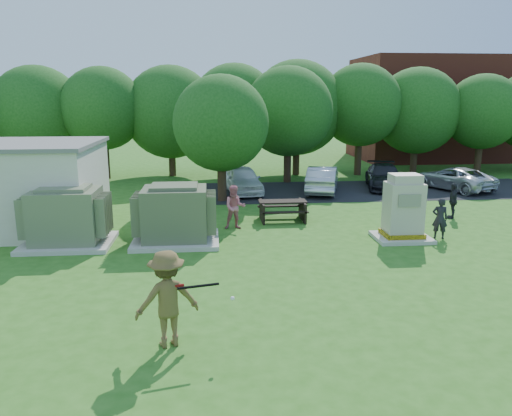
{
  "coord_description": "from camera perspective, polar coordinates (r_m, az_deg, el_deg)",
  "views": [
    {
      "loc": [
        -1.5,
        -12.65,
        5.1
      ],
      "look_at": [
        0.0,
        4.0,
        1.3
      ],
      "focal_mm": 35.0,
      "sensor_mm": 36.0,
      "label": 1
    }
  ],
  "objects": [
    {
      "name": "picnic_table",
      "position": [
        20.65,
        3.04,
        -0.01
      ],
      "size": [
        1.96,
        1.47,
        0.84
      ],
      "color": "black",
      "rests_on": "ground"
    },
    {
      "name": "parking_strip",
      "position": [
        27.96,
        12.64,
        2.0
      ],
      "size": [
        20.0,
        6.0,
        0.01
      ],
      "primitive_type": "cube",
      "color": "#232326",
      "rests_on": "ground"
    },
    {
      "name": "ground",
      "position": [
        13.72,
        1.52,
        -9.02
      ],
      "size": [
        120.0,
        120.0,
        0.0
      ],
      "primitive_type": "plane",
      "color": "#2D6619",
      "rests_on": "ground"
    },
    {
      "name": "batter",
      "position": [
        10.53,
        -10.12,
        -10.18
      ],
      "size": [
        1.48,
        1.11,
        2.05
      ],
      "primitive_type": "imported",
      "rotation": [
        0.0,
        0.0,
        3.43
      ],
      "color": "brown",
      "rests_on": "ground"
    },
    {
      "name": "person_walking_right",
      "position": [
        22.51,
        21.59,
        0.77
      ],
      "size": [
        0.77,
        0.95,
        1.51
      ],
      "primitive_type": "imported",
      "rotation": [
        0.0,
        0.0,
        4.18
      ],
      "color": "#232328",
      "rests_on": "ground"
    },
    {
      "name": "car_silver_a",
      "position": [
        26.81,
        7.6,
        3.26
      ],
      "size": [
        2.64,
        4.53,
        1.41
      ],
      "primitive_type": "imported",
      "rotation": [
        0.0,
        0.0,
        2.86
      ],
      "color": "silver",
      "rests_on": "ground"
    },
    {
      "name": "car_silver_b",
      "position": [
        29.47,
        21.68,
        3.17
      ],
      "size": [
        3.68,
        4.96,
        1.25
      ],
      "primitive_type": "imported",
      "rotation": [
        0.0,
        0.0,
        3.55
      ],
      "color": "silver",
      "rests_on": "ground"
    },
    {
      "name": "person_by_generator",
      "position": [
        19.16,
        20.28,
        -1.13
      ],
      "size": [
        0.63,
        0.5,
        1.5
      ],
      "primitive_type": "imported",
      "rotation": [
        0.0,
        0.0,
        2.84
      ],
      "color": "black",
      "rests_on": "ground"
    },
    {
      "name": "transformer_left",
      "position": [
        18.33,
        -20.84,
        -1.07
      ],
      "size": [
        3.0,
        2.4,
        2.07
      ],
      "color": "beige",
      "rests_on": "ground"
    },
    {
      "name": "tree_row",
      "position": [
        31.33,
        0.81,
        11.08
      ],
      "size": [
        41.3,
        13.3,
        7.3
      ],
      "color": "#47301E",
      "rests_on": "ground"
    },
    {
      "name": "person_at_picnic",
      "position": [
        19.27,
        -2.43,
        0.08
      ],
      "size": [
        0.85,
        0.68,
        1.71
      ],
      "primitive_type": "imported",
      "rotation": [
        0.0,
        0.0,
        0.04
      ],
      "color": "#CC6C79",
      "rests_on": "ground"
    },
    {
      "name": "generator_cabinet",
      "position": [
        18.56,
        16.47,
        -0.36
      ],
      "size": [
        1.95,
        1.6,
        2.38
      ],
      "color": "beige",
      "rests_on": "ground"
    },
    {
      "name": "batting_equipment",
      "position": [
        10.24,
        -6.42,
        -9.09
      ],
      "size": [
        1.24,
        0.25,
        0.34
      ],
      "color": "black",
      "rests_on": "ground"
    },
    {
      "name": "brick_building",
      "position": [
        44.2,
        21.4,
        10.52
      ],
      "size": [
        15.0,
        8.0,
        8.0
      ],
      "primitive_type": "cube",
      "color": "maroon",
      "rests_on": "ground"
    },
    {
      "name": "car_white",
      "position": [
        26.43,
        -1.52,
        3.25
      ],
      "size": [
        2.13,
        4.33,
        1.42
      ],
      "primitive_type": "imported",
      "rotation": [
        0.0,
        0.0,
        0.11
      ],
      "color": "white",
      "rests_on": "ground"
    },
    {
      "name": "car_dark",
      "position": [
        28.71,
        14.44,
        3.51
      ],
      "size": [
        2.84,
        4.85,
        1.32
      ],
      "primitive_type": "imported",
      "rotation": [
        0.0,
        0.0,
        -0.23
      ],
      "color": "black",
      "rests_on": "ground"
    },
    {
      "name": "transformer_right",
      "position": [
        17.68,
        -9.22,
        -0.87
      ],
      "size": [
        3.0,
        2.4,
        2.07
      ],
      "color": "beige",
      "rests_on": "ground"
    }
  ]
}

